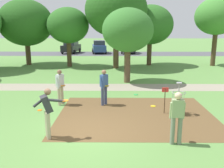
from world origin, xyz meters
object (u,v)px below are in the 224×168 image
(player_waiting_left, at_px, (177,115))
(tree_near_left, at_px, (150,25))
(tree_mid_center, at_px, (116,10))
(player_throwing, at_px, (47,110))
(tree_near_right, at_px, (128,31))
(tree_mid_left, at_px, (68,26))
(frisbee_by_tee, at_px, (136,95))
(parked_car_center_right, at_px, (129,47))
(player_foreground_watching, at_px, (104,85))
(parked_car_leftmost, at_px, (71,47))
(tree_far_right, at_px, (217,16))
(player_waiting_right, at_px, (60,85))
(tree_far_center, at_px, (26,23))
(disc_golf_basket, at_px, (177,97))
(parked_car_center_left, at_px, (99,47))
(frisbee_near_basket, at_px, (153,106))
(frisbee_mid_grass, at_px, (40,110))

(player_waiting_left, relative_size, tree_near_left, 0.30)
(tree_mid_center, bearing_deg, player_throwing, -99.06)
(tree_near_right, xyz_separation_m, tree_mid_left, (-5.17, 6.92, 0.37))
(player_throwing, relative_size, frisbee_by_tee, 7.29)
(tree_near_left, distance_m, parked_car_center_right, 12.06)
(player_foreground_watching, height_order, parked_car_leftmost, parked_car_leftmost)
(player_waiting_left, bearing_deg, tree_far_right, 65.14)
(player_waiting_left, bearing_deg, tree_near_right, 96.86)
(tree_near_right, distance_m, parked_car_center_right, 19.66)
(player_waiting_right, relative_size, parked_car_leftmost, 0.39)
(player_foreground_watching, xyz_separation_m, tree_far_center, (-8.12, 13.01, 3.12))
(tree_near_right, relative_size, tree_far_center, 0.78)
(player_throwing, distance_m, tree_near_right, 9.47)
(player_waiting_left, xyz_separation_m, player_waiting_right, (-4.52, 4.03, 0.00))
(tree_far_right, bearing_deg, tree_near_right, -139.35)
(tree_mid_left, height_order, tree_far_center, tree_far_center)
(player_waiting_left, relative_size, parked_car_center_right, 0.39)
(tree_near_right, height_order, tree_far_center, tree_far_center)
(parked_car_leftmost, bearing_deg, player_waiting_left, -73.84)
(player_foreground_watching, bearing_deg, tree_mid_center, 86.76)
(tree_near_right, relative_size, tree_far_right, 0.76)
(disc_golf_basket, relative_size, player_waiting_left, 0.81)
(tree_far_center, bearing_deg, tree_far_right, -1.50)
(player_waiting_left, relative_size, tree_mid_center, 0.23)
(disc_golf_basket, distance_m, parked_car_center_left, 26.26)
(tree_near_right, bearing_deg, tree_near_left, 71.89)
(tree_far_center, bearing_deg, parked_car_center_left, 61.24)
(disc_golf_basket, xyz_separation_m, tree_near_left, (0.78, 14.09, 3.14))
(tree_near_left, xyz_separation_m, parked_car_center_right, (-1.35, 11.61, -2.97))
(frisbee_near_basket, height_order, frisbee_mid_grass, same)
(player_waiting_left, xyz_separation_m, tree_near_right, (-1.09, 9.02, 2.48))
(parked_car_center_right, bearing_deg, tree_far_right, -57.77)
(frisbee_by_tee, distance_m, tree_near_left, 11.92)
(tree_mid_center, distance_m, parked_car_center_left, 14.37)
(parked_car_center_right, bearing_deg, tree_far_center, -132.97)
(frisbee_by_tee, xyz_separation_m, parked_car_center_right, (0.89, 22.66, 0.91))
(frisbee_mid_grass, distance_m, tree_mid_center, 13.39)
(player_foreground_watching, distance_m, tree_near_right, 5.76)
(player_waiting_right, xyz_separation_m, parked_car_center_left, (0.32, 24.55, -0.05))
(player_foreground_watching, height_order, frisbee_near_basket, player_foreground_watching)
(parked_car_leftmost, bearing_deg, tree_near_left, -50.21)
(tree_near_right, bearing_deg, tree_mid_left, 126.79)
(player_waiting_left, distance_m, tree_far_center, 20.26)
(player_waiting_right, distance_m, frisbee_near_basket, 4.52)
(frisbee_mid_grass, relative_size, parked_car_leftmost, 0.05)
(player_throwing, distance_m, frisbee_by_tee, 6.47)
(frisbee_mid_grass, xyz_separation_m, tree_near_right, (4.22, 5.85, 3.44))
(player_waiting_right, bearing_deg, tree_far_right, 45.75)
(frisbee_near_basket, bearing_deg, tree_mid_left, 116.83)
(player_throwing, distance_m, tree_mid_center, 15.39)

